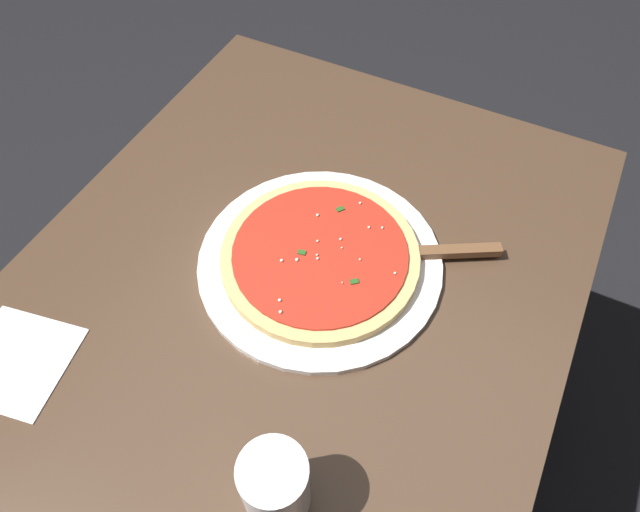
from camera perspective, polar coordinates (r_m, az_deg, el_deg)
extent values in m
plane|color=black|center=(1.57, -1.04, -16.81)|extent=(5.00, 5.00, 0.00)
cube|color=black|center=(1.41, 18.85, -2.76)|extent=(0.06, 0.06, 0.72)
cube|color=black|center=(1.27, -25.25, -19.10)|extent=(0.06, 0.06, 0.72)
cube|color=black|center=(1.53, -5.58, 6.55)|extent=(0.06, 0.06, 0.72)
cube|color=#473323|center=(0.91, -1.72, -1.36)|extent=(0.95, 0.81, 0.03)
cylinder|color=white|center=(0.89, 0.00, -0.55)|extent=(0.37, 0.37, 0.01)
cylinder|color=#DBB26B|center=(0.88, 0.00, -0.05)|extent=(0.30, 0.30, 0.02)
cylinder|color=red|center=(0.88, 0.00, 0.34)|extent=(0.27, 0.27, 0.00)
sphere|color=#EFEACC|center=(0.86, -0.26, -0.31)|extent=(0.00, 0.00, 0.00)
sphere|color=#EFEACC|center=(0.88, -0.24, 1.48)|extent=(0.00, 0.00, 0.00)
sphere|color=#EFEACC|center=(0.84, 2.20, -2.62)|extent=(0.00, 0.00, 0.00)
sphere|color=#EFEACC|center=(0.83, -3.96, -4.32)|extent=(0.01, 0.01, 0.01)
sphere|color=#EFEACC|center=(0.87, 3.94, -0.33)|extent=(0.00, 0.00, 0.00)
sphere|color=#EFEACC|center=(0.94, 3.95, 5.19)|extent=(0.00, 0.00, 0.00)
sphere|color=#EFEACC|center=(0.90, 4.80, 2.81)|extent=(0.00, 0.00, 0.00)
sphere|color=#EFEACC|center=(0.89, 2.02, 1.66)|extent=(0.00, 0.00, 0.00)
sphere|color=#EFEACC|center=(0.82, -3.88, -5.47)|extent=(0.01, 0.01, 0.01)
sphere|color=#EFEACC|center=(0.86, 7.34, -1.66)|extent=(0.00, 0.00, 0.00)
sphere|color=#EFEACC|center=(0.87, -0.30, 0.11)|extent=(0.00, 0.00, 0.00)
sphere|color=#EFEACC|center=(0.86, -3.77, -0.44)|extent=(0.01, 0.01, 0.01)
sphere|color=#EFEACC|center=(0.92, -0.24, 4.01)|extent=(0.00, 0.00, 0.00)
sphere|color=#EFEACC|center=(0.87, -2.51, -0.27)|extent=(0.01, 0.01, 0.01)
sphere|color=#EFEACC|center=(0.91, 6.11, 2.76)|extent=(0.00, 0.00, 0.00)
sphere|color=#EFEACC|center=(0.88, 2.15, 0.81)|extent=(0.00, 0.00, 0.00)
cube|color=#23561E|center=(0.93, 1.98, 4.62)|extent=(0.01, 0.01, 0.00)
cube|color=#23561E|center=(0.84, 3.39, -2.50)|extent=(0.01, 0.01, 0.00)
cube|color=#23561E|center=(0.87, -1.59, 0.42)|extent=(0.01, 0.01, 0.00)
cube|color=silver|center=(0.90, 6.57, -0.02)|extent=(0.11, 0.11, 0.00)
cube|color=brown|center=(0.92, 13.42, 0.47)|extent=(0.08, 0.12, 0.01)
cylinder|color=silver|center=(0.70, -4.40, -21.43)|extent=(0.08, 0.08, 0.11)
cube|color=white|center=(0.91, -27.51, -9.12)|extent=(0.17, 0.16, 0.00)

